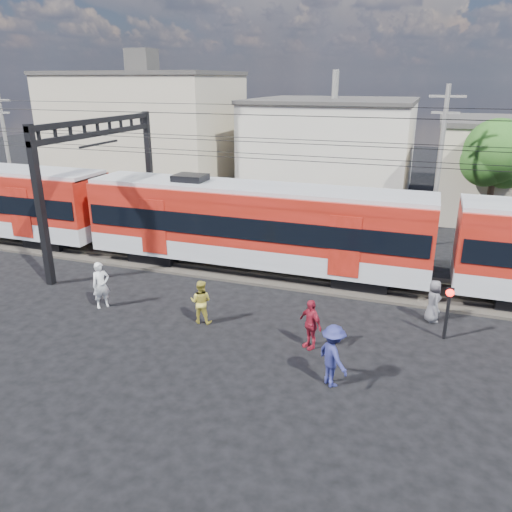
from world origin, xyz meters
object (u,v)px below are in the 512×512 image
object	(u,v)px
pedestrian_a	(101,285)
crossing_signal	(448,304)
pedestrian_c	(333,356)
commuter_train	(258,223)

from	to	relation	value
pedestrian_a	crossing_signal	size ratio (longest dim) A/B	0.97
pedestrian_c	crossing_signal	xyz separation A→B (m)	(3.23, 4.11, 0.38)
commuter_train	crossing_signal	distance (m)	9.33
commuter_train	pedestrian_a	xyz separation A→B (m)	(-4.67, -5.76, -1.45)
commuter_train	pedestrian_c	world-z (taller)	commuter_train
commuter_train	pedestrian_c	size ratio (longest dim) A/B	25.60
pedestrian_c	crossing_signal	size ratio (longest dim) A/B	1.00
pedestrian_a	crossing_signal	world-z (taller)	crossing_signal
commuter_train	pedestrian_c	bearing A→B (deg)	-57.63
pedestrian_a	pedestrian_c	world-z (taller)	pedestrian_c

